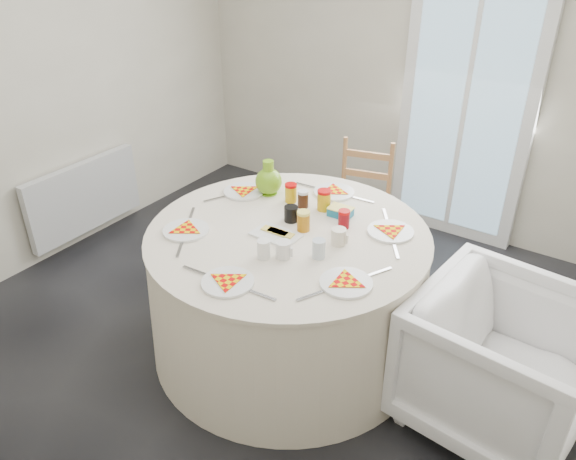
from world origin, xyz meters
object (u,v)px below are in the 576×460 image
Objects in this scene: wooden_chair at (360,202)px; armchair at (501,362)px; green_pitcher at (269,181)px; table at (288,292)px; radiator at (84,197)px.

wooden_chair reaches higher than armchair.
table is at bearing -20.46° from green_pitcher.
table is 1.80× the size of wooden_chair.
table is 0.70m from green_pitcher.
wooden_chair is 1.07× the size of armchair.
wooden_chair is 4.19× the size of green_pitcher.
armchair is 3.91× the size of green_pitcher.
green_pitcher reaches higher than armchair.
table is 1.21m from armchair.
radiator is 3.22m from armchair.
radiator is at bearing -167.66° from wooden_chair.
radiator is at bearing 94.84° from armchair.
table is 7.57× the size of green_pitcher.
radiator is 2.14m from wooden_chair.
wooden_chair is 0.91m from green_pitcher.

